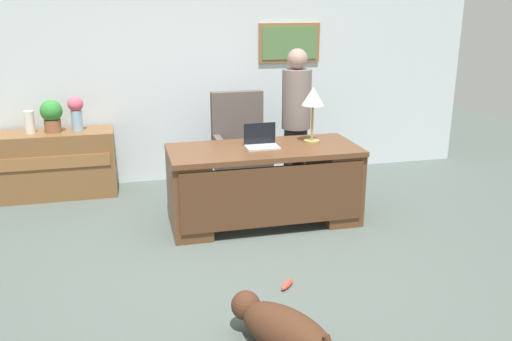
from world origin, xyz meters
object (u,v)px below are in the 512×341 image
desk_lamp (313,100)px  dog_toy_bone (287,284)px  armchair (240,150)px  dog_lying (282,329)px  desk (264,183)px  person_standing (296,123)px  laptop (261,141)px  potted_plant (52,115)px  vase_with_flowers (76,111)px  vase_empty (30,122)px  credenza (53,164)px

desk_lamp → dog_toy_bone: (-0.68, -1.42, -1.19)m
armchair → dog_lying: bearing=-97.4°
desk → person_standing: bearing=51.9°
desk → person_standing: 0.98m
armchair → desk_lamp: 1.25m
dog_lying → desk: bearing=78.3°
dog_lying → laptop: laptop is taller
desk → armchair: armchair is taller
potted_plant → dog_toy_bone: potted_plant is taller
desk_lamp → potted_plant: 2.90m
vase_with_flowers → desk: bearing=-36.7°
dog_lying → vase_empty: bearing=118.8°
armchair → potted_plant: armchair is taller
laptop → potted_plant: (-2.06, 1.29, 0.11)m
potted_plant → dog_lying: bearing=-64.3°
dog_lying → desk_lamp: (0.95, 2.18, 1.06)m
dog_toy_bone → armchair: bearing=86.8°
armchair → vase_empty: size_ratio=4.66×
laptop → vase_with_flowers: (-1.80, 1.29, 0.14)m
dog_lying → laptop: 2.28m
vase_empty → dog_toy_bone: bearing=-51.0°
credenza → armchair: bearing=-10.2°
desk_lamp → dog_toy_bone: size_ratio=3.12×
dog_toy_bone → dog_lying: bearing=-109.6°
credenza → desk_lamp: bearing=-25.3°
armchair → laptop: 0.97m
dog_lying → desk_lamp: size_ratio=1.40×
vase_with_flowers → credenza: bearing=-179.7°
vase_with_flowers → potted_plant: 0.26m
person_standing → vase_empty: bearing=166.8°
person_standing → desk_lamp: person_standing is taller
person_standing → dog_toy_bone: bearing=-109.3°
desk_lamp → potted_plant: (-2.60, 1.25, -0.27)m
desk → credenza: (-2.12, 1.36, -0.05)m
desk → person_standing: size_ratio=1.12×
credenza → potted_plant: bearing=2.0°
desk_lamp → person_standing: bearing=88.0°
laptop → dog_lying: bearing=-100.9°
armchair → laptop: size_ratio=3.62×
vase_empty → person_standing: bearing=-13.2°
vase_with_flowers → vase_empty: 0.51m
armchair → vase_empty: bearing=170.6°
person_standing → vase_with_flowers: bearing=164.2°
credenza → person_standing: (2.66, -0.67, 0.48)m
desk_lamp → vase_empty: 3.12m
desk_lamp → vase_empty: size_ratio=2.25×
armchair → potted_plant: bearing=169.6°
armchair → dog_toy_bone: bearing=-93.2°
dog_lying → potted_plant: (-1.65, 3.42, 0.79)m
armchair → dog_lying: (-0.40, -3.05, -0.35)m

